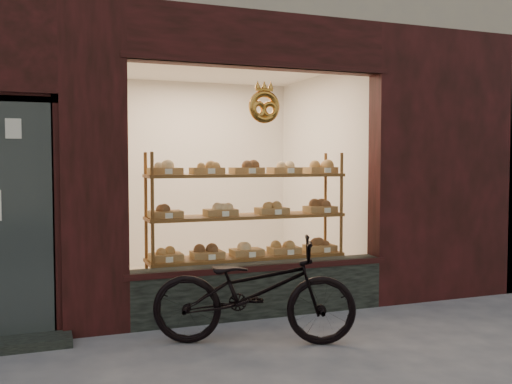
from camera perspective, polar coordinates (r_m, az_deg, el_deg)
name	(u,v)px	position (r m, az deg, el deg)	size (l,w,h in m)	color
display_shelf	(247,228)	(6.28, -0.94, -3.60)	(2.20, 0.45, 1.70)	brown
bicycle	(254,291)	(5.07, -0.21, -9.85)	(0.62, 1.78, 0.94)	black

